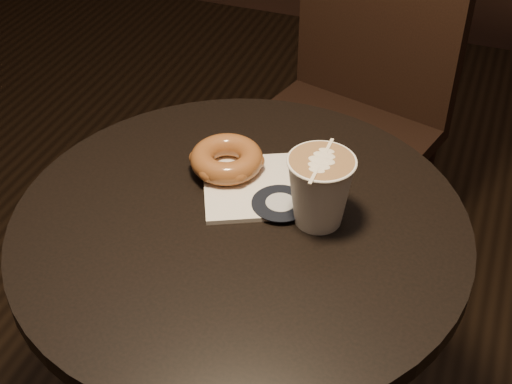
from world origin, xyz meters
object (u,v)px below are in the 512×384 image
(pastry_bag, at_px, (255,187))
(doughnut, at_px, (227,159))
(cafe_table, at_px, (242,308))
(chair, at_px, (355,82))
(latte_cup, at_px, (320,191))

(pastry_bag, bearing_deg, doughnut, 131.05)
(cafe_table, relative_size, doughnut, 6.28)
(pastry_bag, xyz_separation_m, doughnut, (-0.06, 0.02, 0.02))
(chair, relative_size, pastry_bag, 6.58)
(cafe_table, height_order, chair, chair)
(chair, bearing_deg, doughnut, -81.60)
(latte_cup, bearing_deg, pastry_bag, 162.02)
(cafe_table, height_order, pastry_bag, pastry_bag)
(cafe_table, relative_size, chair, 0.70)
(chair, relative_size, latte_cup, 9.49)
(doughnut, height_order, latte_cup, latte_cup)
(latte_cup, bearing_deg, chair, 98.38)
(doughnut, bearing_deg, pastry_bag, -23.11)
(cafe_table, xyz_separation_m, latte_cup, (0.11, 0.04, 0.26))
(pastry_bag, distance_m, latte_cup, 0.13)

